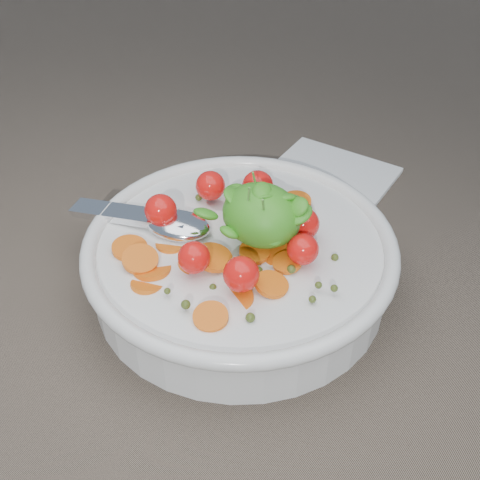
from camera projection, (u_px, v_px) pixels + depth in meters
The scene contains 3 objects.
ground at pixel (244, 268), 0.62m from camera, with size 6.00×6.00×0.00m, color #726251.
bowl at pixel (240, 259), 0.58m from camera, with size 0.32×0.30×0.13m.
napkin at pixel (330, 176), 0.74m from camera, with size 0.14×0.13×0.01m, color white.
Camera 1 is at (0.27, -0.37, 0.42)m, focal length 45.00 mm.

